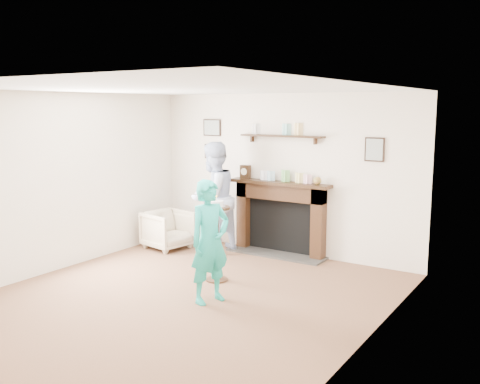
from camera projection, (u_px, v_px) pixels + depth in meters
name	position (u px, v px, depth m)	size (l,w,h in m)	color
ground	(185.00, 298.00, 6.47)	(5.00, 5.00, 0.00)	brown
room_shell	(217.00, 160.00, 6.79)	(4.54, 5.02, 2.52)	beige
armchair	(168.00, 248.00, 8.76)	(0.66, 0.68, 0.62)	tan
man	(214.00, 253.00, 8.49)	(0.86, 0.67, 1.76)	#AEB8DA
woman	(210.00, 301.00, 6.37)	(0.53, 0.35, 1.46)	teal
pedestal_table	(216.00, 229.00, 7.03)	(0.36, 0.36, 1.15)	black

